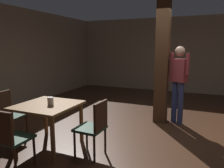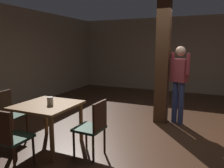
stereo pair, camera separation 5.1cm
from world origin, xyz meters
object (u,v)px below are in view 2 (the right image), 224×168
Objects in this scene: napkin_cup at (50,101)px; chair_west at (9,112)px; standing_person at (179,79)px; dining_table at (48,111)px; chair_south at (9,136)px; chair_east at (93,126)px.

chair_west is at bearing -179.40° from napkin_cup.
chair_west is 0.52× the size of standing_person.
standing_person is at bearing 48.05° from dining_table.
standing_person reaches higher than chair_west.
chair_south is 1.00× the size of chair_east.
chair_west is 6.61× the size of napkin_cup.
chair_east reaches higher than dining_table.
chair_east is at bearing 0.94° from napkin_cup.
standing_person is (1.80, 2.12, 0.18)m from napkin_cup.
chair_south and chair_west have the same top height.
chair_west is 1.00× the size of chair_east.
standing_person reaches higher than dining_table.
chair_west is at bearing -142.50° from standing_person.
chair_east is 2.38m from standing_person.
chair_south is 1.00× the size of chair_west.
standing_person is (0.99, 2.11, 0.50)m from chair_east.
dining_table is 0.21m from napkin_cup.
dining_table is 1.07× the size of chair_south.
chair_west and chair_east have the same top height.
chair_east is 6.61× the size of napkin_cup.
chair_south is at bearing -87.62° from dining_table.
chair_south is 1.23m from chair_west.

